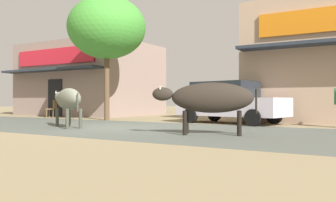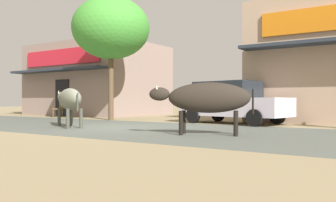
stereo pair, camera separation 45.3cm
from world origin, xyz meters
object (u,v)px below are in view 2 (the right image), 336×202
cafe_chair_near_tree (59,108)px  cow_far_dark (206,98)px  parked_hatchback_car (232,102)px  cow_near_brown (69,100)px  roadside_tree (111,28)px

cafe_chair_near_tree → cow_far_dark: bearing=-21.6°
parked_hatchback_car → cow_near_brown: 6.12m
cow_near_brown → cafe_chair_near_tree: cow_near_brown is taller
parked_hatchback_car → roadside_tree: bearing=-172.3°
roadside_tree → cow_near_brown: bearing=-66.6°
roadside_tree → cafe_chair_near_tree: roadside_tree is taller
cafe_chair_near_tree → parked_hatchback_car: bearing=1.7°
cafe_chair_near_tree → cow_near_brown: bearing=-37.2°
parked_hatchback_car → cafe_chair_near_tree: size_ratio=4.82×
parked_hatchback_car → cow_near_brown: parked_hatchback_car is taller
cow_near_brown → roadside_tree: bearing=113.4°
cow_far_dark → cafe_chair_near_tree: bearing=158.4°
parked_hatchback_car → cafe_chair_near_tree: bearing=-178.3°
cow_near_brown → cow_far_dark: size_ratio=0.91×
roadside_tree → parked_hatchback_car: size_ratio=1.27×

